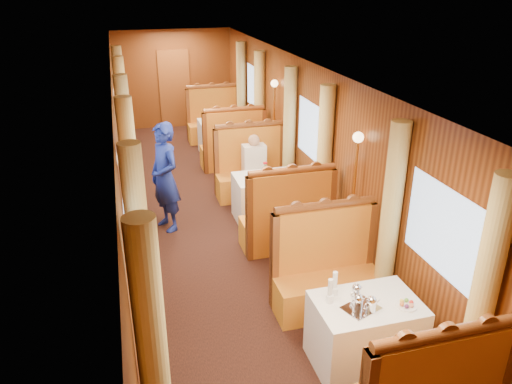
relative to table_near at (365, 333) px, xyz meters
name	(u,v)px	position (x,y,z in m)	size (l,w,h in m)	color
floor	(223,224)	(-0.75, 3.50, -0.38)	(3.00, 12.00, 0.01)	black
ceiling	(218,69)	(-0.75, 3.50, 2.12)	(3.00, 12.00, 0.01)	silver
wall_far	(174,79)	(-0.75, 9.50, 0.88)	(3.00, 2.50, 0.01)	brown
wall_left	(120,160)	(-2.25, 3.50, 0.88)	(12.00, 2.50, 0.01)	brown
wall_right	(312,143)	(0.75, 3.50, 0.88)	(12.00, 2.50, 0.01)	brown
doorway_far	(175,89)	(-0.75, 9.47, 0.62)	(0.80, 0.04, 2.00)	brown
table_near	(365,333)	(0.00, 0.00, 0.00)	(1.05, 0.72, 0.75)	white
banquette_near_aft	(326,276)	(0.00, 1.01, 0.05)	(1.30, 0.55, 1.34)	#B74B14
table_mid	(267,198)	(0.00, 3.50, 0.00)	(1.05, 0.72, 0.75)	white
banquette_mid_fwd	(287,222)	(0.00, 2.49, 0.05)	(1.30, 0.55, 1.34)	#B74B14
banquette_mid_aft	(251,173)	(0.00, 4.51, 0.05)	(1.30, 0.55, 1.34)	#B74B14
table_far	(223,137)	(0.00, 7.00, 0.00)	(1.05, 0.72, 0.75)	white
banquette_far_fwd	(233,148)	(0.00, 5.99, 0.05)	(1.30, 0.55, 1.34)	#B74B14
banquette_far_aft	(214,123)	(0.00, 8.01, 0.05)	(1.30, 0.55, 1.34)	#B74B14
tea_tray	(361,308)	(-0.12, -0.08, 0.38)	(0.34, 0.26, 0.01)	silver
teapot_left	(358,304)	(-0.14, -0.07, 0.44)	(0.15, 0.11, 0.12)	silver
teapot_right	(371,306)	(-0.04, -0.14, 0.44)	(0.16, 0.12, 0.13)	silver
teapot_back	(356,293)	(-0.09, 0.09, 0.44)	(0.16, 0.12, 0.13)	silver
fruit_plate	(406,305)	(0.33, -0.16, 0.39)	(0.21, 0.21, 0.05)	white
cup_inboard	(330,293)	(-0.37, 0.11, 0.48)	(0.08, 0.08, 0.26)	white
cup_outboard	(335,286)	(-0.27, 0.21, 0.48)	(0.08, 0.08, 0.26)	white
rose_vase_mid	(265,166)	(-0.03, 3.51, 0.55)	(0.06, 0.06, 0.36)	silver
rose_vase_far	(224,113)	(0.04, 6.97, 0.55)	(0.06, 0.06, 0.36)	silver
window_left_near	(130,275)	(-2.24, 0.00, 1.07)	(1.20, 0.90, 0.01)	#8DADD7
curtain_left_near_a	(154,364)	(-2.13, -0.78, 0.80)	(0.22, 0.22, 2.35)	tan
curtain_left_near_b	(141,256)	(-2.13, 0.78, 0.80)	(0.22, 0.22, 2.35)	tan
window_right_near	(443,231)	(0.74, 0.00, 1.07)	(1.20, 0.90, 0.01)	#8DADD7
curtain_right_near_a	(482,302)	(0.63, -0.78, 0.80)	(0.22, 0.22, 2.35)	tan
curtain_right_near_b	(390,222)	(0.63, 0.78, 0.80)	(0.22, 0.22, 2.35)	tan
window_left_mid	(120,147)	(-2.24, 3.50, 1.07)	(1.20, 0.90, 0.01)	#8DADD7
curtain_left_mid_a	(132,184)	(-2.13, 2.72, 0.80)	(0.22, 0.22, 2.35)	tan
curtain_left_mid_b	(127,148)	(-2.13, 4.28, 0.80)	(0.22, 0.22, 2.35)	tan
window_right_mid	(312,131)	(0.74, 3.50, 1.07)	(1.20, 0.90, 0.01)	#8DADD7
curtain_right_mid_a	(324,164)	(0.63, 2.72, 0.80)	(0.22, 0.22, 2.35)	tan
curtain_right_mid_b	(289,135)	(0.63, 4.28, 0.80)	(0.22, 0.22, 2.35)	tan
window_left_far	(116,95)	(-2.24, 7.00, 1.07)	(1.20, 0.90, 0.01)	#8DADD7
curtain_left_far_a	(124,118)	(-2.13, 6.22, 0.80)	(0.22, 0.22, 2.35)	tan
curtain_left_far_b	(122,100)	(-2.13, 7.78, 0.80)	(0.22, 0.22, 2.35)	tan
window_right_far	(254,88)	(0.74, 7.00, 1.07)	(1.20, 0.90, 0.01)	#8DADD7
curtain_right_far_a	(259,108)	(0.63, 6.22, 0.80)	(0.22, 0.22, 2.35)	tan
curtain_right_far_b	(241,93)	(0.63, 7.78, 0.80)	(0.22, 0.22, 2.35)	tan
sconce_left_fore	(132,198)	(-2.15, 1.75, 1.01)	(0.14, 0.14, 1.95)	#BF8C3F
sconce_right_fore	(355,174)	(0.65, 1.75, 1.01)	(0.14, 0.14, 1.95)	#BF8C3F
sconce_left_aft	(123,120)	(-2.15, 5.25, 1.01)	(0.14, 0.14, 1.95)	#BF8C3F
sconce_right_aft	(274,110)	(0.65, 5.25, 1.01)	(0.14, 0.14, 1.95)	#BF8C3F
steward	(165,177)	(-1.62, 3.60, 0.49)	(0.63, 0.41, 1.73)	navy
passenger	(254,161)	(0.00, 4.29, 0.37)	(0.40, 0.44, 0.76)	beige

